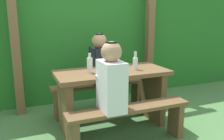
% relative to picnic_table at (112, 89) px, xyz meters
% --- Properties ---
extents(ground_plane, '(12.00, 12.00, 0.00)m').
position_rel_picnic_table_xyz_m(ground_plane, '(0.00, 0.00, -0.51)').
color(ground_plane, '#477541').
extents(hedge_backdrop, '(6.40, 1.06, 2.14)m').
position_rel_picnic_table_xyz_m(hedge_backdrop, '(0.00, 1.65, 0.56)').
color(hedge_backdrop, '#246924').
rests_on(hedge_backdrop, ground_plane).
extents(pergola_post_left, '(0.12, 0.12, 2.09)m').
position_rel_picnic_table_xyz_m(pergola_post_left, '(-1.09, 0.92, 0.54)').
color(pergola_post_left, brown).
rests_on(pergola_post_left, ground_plane).
extents(pergola_post_right, '(0.12, 0.12, 2.09)m').
position_rel_picnic_table_xyz_m(pergola_post_right, '(1.09, 0.92, 0.54)').
color(pergola_post_right, brown).
rests_on(pergola_post_right, ground_plane).
extents(picnic_table, '(1.40, 0.64, 0.75)m').
position_rel_picnic_table_xyz_m(picnic_table, '(0.00, 0.00, 0.00)').
color(picnic_table, brown).
rests_on(picnic_table, ground_plane).
extents(bench_near, '(1.40, 0.24, 0.46)m').
position_rel_picnic_table_xyz_m(bench_near, '(0.00, -0.50, -0.18)').
color(bench_near, brown).
rests_on(bench_near, ground_plane).
extents(bench_far, '(1.40, 0.24, 0.46)m').
position_rel_picnic_table_xyz_m(bench_far, '(0.00, 0.50, -0.18)').
color(bench_far, brown).
rests_on(bench_far, ground_plane).
extents(person_white_shirt, '(0.25, 0.35, 0.72)m').
position_rel_picnic_table_xyz_m(person_white_shirt, '(-0.21, -0.50, 0.28)').
color(person_white_shirt, silver).
rests_on(person_white_shirt, bench_near).
extents(person_black_coat, '(0.25, 0.35, 0.72)m').
position_rel_picnic_table_xyz_m(person_black_coat, '(0.02, 0.50, 0.28)').
color(person_black_coat, black).
rests_on(person_black_coat, bench_far).
extents(drinking_glass, '(0.07, 0.07, 0.09)m').
position_rel_picnic_table_xyz_m(drinking_glass, '(0.05, -0.14, 0.29)').
color(drinking_glass, silver).
rests_on(drinking_glass, picnic_table).
extents(bottle_left, '(0.06, 0.06, 0.23)m').
position_rel_picnic_table_xyz_m(bottle_left, '(0.29, -0.06, 0.33)').
color(bottle_left, silver).
rests_on(bottle_left, picnic_table).
extents(bottle_right, '(0.06, 0.06, 0.21)m').
position_rel_picnic_table_xyz_m(bottle_right, '(-0.08, -0.06, 0.33)').
color(bottle_right, silver).
rests_on(bottle_right, picnic_table).
extents(bottle_center, '(0.07, 0.07, 0.24)m').
position_rel_picnic_table_xyz_m(bottle_center, '(-0.29, -0.01, 0.34)').
color(bottle_center, silver).
rests_on(bottle_center, picnic_table).
extents(cell_phone, '(0.07, 0.14, 0.01)m').
position_rel_picnic_table_xyz_m(cell_phone, '(0.04, 0.06, 0.25)').
color(cell_phone, silver).
rests_on(cell_phone, picnic_table).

